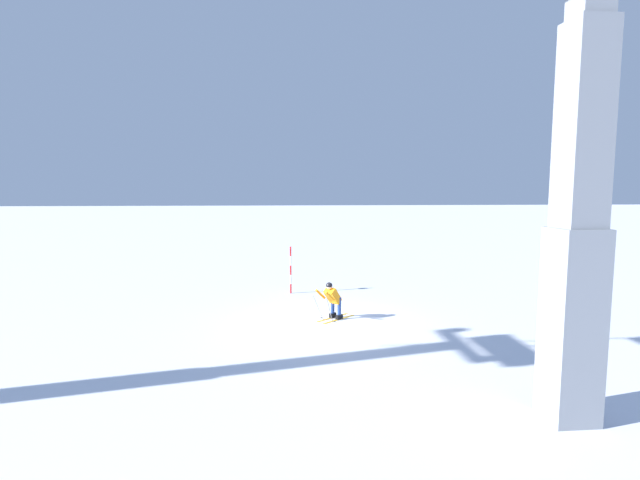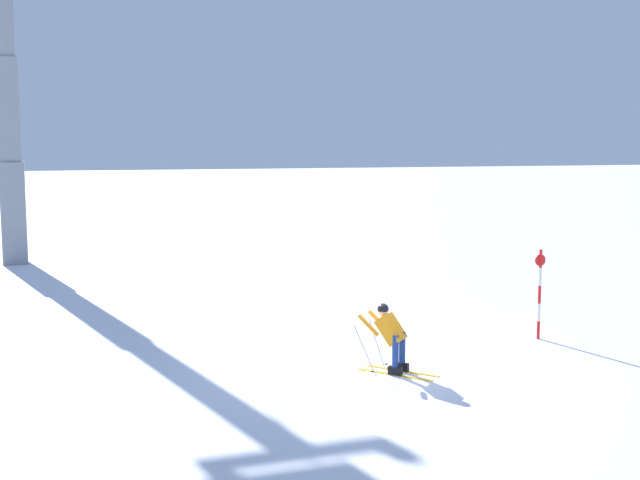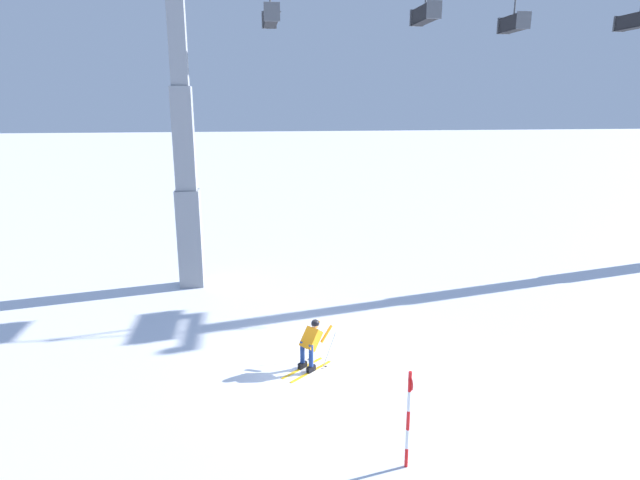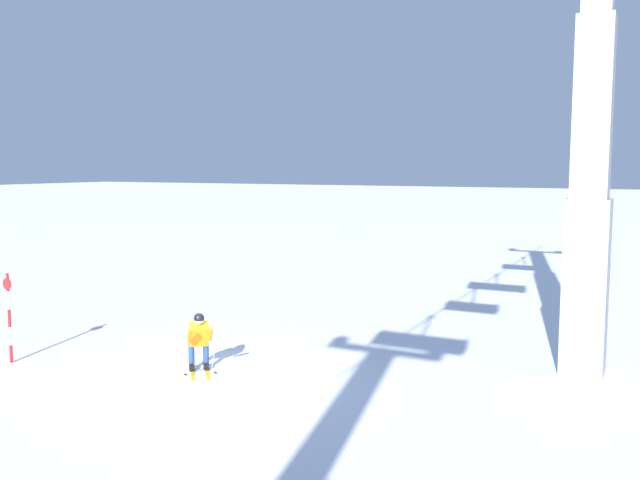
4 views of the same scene
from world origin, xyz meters
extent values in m
plane|color=white|center=(0.00, 0.00, 0.00)|extent=(260.00, 260.00, 0.00)
cube|color=yellow|center=(-0.56, -0.38, 0.01)|extent=(1.28, 1.12, 0.01)
cube|color=black|center=(-0.56, -0.38, 0.09)|extent=(0.28, 0.27, 0.16)
cylinder|color=navy|center=(-0.56, -0.38, 0.49)|extent=(0.13, 0.13, 0.64)
cube|color=yellow|center=(-0.35, -0.63, 0.01)|extent=(1.28, 1.12, 0.01)
cube|color=black|center=(-0.35, -0.63, 0.09)|extent=(0.28, 0.27, 0.16)
cylinder|color=navy|center=(-0.35, -0.63, 0.49)|extent=(0.13, 0.13, 0.64)
cube|color=orange|center=(-0.32, -0.39, 0.88)|extent=(0.70, 0.69, 0.63)
sphere|color=beige|center=(-0.19, -0.27, 1.24)|extent=(0.21, 0.21, 0.21)
sphere|color=black|center=(-0.19, -0.27, 1.27)|extent=(0.23, 0.23, 0.23)
cylinder|color=orange|center=(-0.18, 0.04, 0.96)|extent=(0.42, 0.38, 0.42)
cylinder|color=gray|center=(-0.18, 0.10, 0.40)|extent=(0.30, 0.42, 1.09)
cylinder|color=black|center=(-0.35, 0.02, 0.05)|extent=(0.07, 0.07, 0.01)
cylinder|color=orange|center=(0.12, -0.31, 0.96)|extent=(0.42, 0.38, 0.42)
cylinder|color=gray|center=(0.18, -0.32, 0.40)|extent=(0.46, 0.24, 1.09)
cylinder|color=black|center=(0.07, -0.47, 0.05)|extent=(0.07, 0.07, 0.01)
cube|color=gray|center=(-4.22, 7.26, 1.95)|extent=(0.92, 0.92, 3.89)
cube|color=gray|center=(-4.22, 7.26, 5.84)|extent=(0.77, 0.77, 3.89)
cylinder|color=red|center=(1.07, -4.80, 0.21)|extent=(0.07, 0.07, 0.43)
cylinder|color=white|center=(1.07, -4.80, 0.64)|extent=(0.07, 0.07, 0.43)
cylinder|color=red|center=(1.07, -4.80, 1.06)|extent=(0.07, 0.07, 0.43)
cylinder|color=white|center=(1.07, -4.80, 1.49)|extent=(0.07, 0.07, 0.43)
cylinder|color=red|center=(1.07, -4.80, 1.91)|extent=(0.07, 0.07, 0.43)
cylinder|color=red|center=(1.08, -4.80, 1.88)|extent=(0.02, 0.28, 0.28)
camera|label=1|loc=(1.56, 15.74, 4.62)|focal=25.94mm
camera|label=2|loc=(-14.66, 6.04, 4.57)|focal=44.79mm
camera|label=3|loc=(-1.98, -13.78, 7.16)|focal=29.84mm
camera|label=4|loc=(11.70, 8.77, 4.63)|focal=38.29mm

